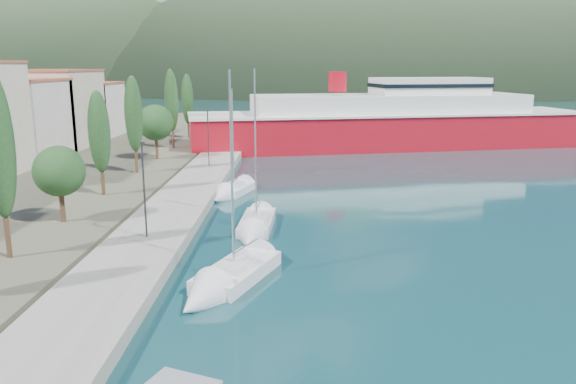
{
  "coord_description": "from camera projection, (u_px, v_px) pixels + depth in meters",
  "views": [
    {
      "loc": [
        0.55,
        -21.28,
        11.46
      ],
      "look_at": [
        0.0,
        14.0,
        3.5
      ],
      "focal_mm": 35.0,
      "sensor_mm": 36.0,
      "label": 1
    }
  ],
  "objects": [
    {
      "name": "ground",
      "position": [
        295.0,
        113.0,
        140.33
      ],
      "size": [
        1400.0,
        1400.0,
        0.0
      ],
      "primitive_type": "plane",
      "color": "#134045"
    },
    {
      "name": "hills_near",
      "position": [
        443.0,
        8.0,
        374.29
      ],
      "size": [
        1010.0,
        520.0,
        115.0
      ],
      "color": "#374B2F",
      "rests_on": "ground"
    },
    {
      "name": "sailboat_far",
      "position": [
        228.0,
        193.0,
        50.19
      ],
      "size": [
        4.26,
        7.39,
        10.35
      ],
      "color": "silver",
      "rests_on": "ground"
    },
    {
      "name": "quay",
      "position": [
        187.0,
        196.0,
        48.7
      ],
      "size": [
        5.0,
        88.0,
        0.8
      ],
      "primitive_type": "cube",
      "color": "gray",
      "rests_on": "ground"
    },
    {
      "name": "hills_far",
      "position": [
        424.0,
        3.0,
        607.63
      ],
      "size": [
        1480.0,
        900.0,
        180.0
      ],
      "color": "slate",
      "rests_on": "ground"
    },
    {
      "name": "tree_row",
      "position": [
        127.0,
        126.0,
        54.24
      ],
      "size": [
        4.18,
        62.74,
        10.68
      ],
      "color": "#47301E",
      "rests_on": "land_strip"
    },
    {
      "name": "ferry",
      "position": [
        391.0,
        123.0,
        80.4
      ],
      "size": [
        57.9,
        23.18,
        11.25
      ],
      "color": "#AA0D19",
      "rests_on": "ground"
    },
    {
      "name": "sailboat_mid",
      "position": [
        254.0,
        231.0,
        38.75
      ],
      "size": [
        2.59,
        8.54,
        12.16
      ],
      "color": "silver",
      "rests_on": "ground"
    },
    {
      "name": "sailboat_near",
      "position": [
        219.0,
        286.0,
        28.98
      ],
      "size": [
        5.54,
        8.88,
        12.28
      ],
      "color": "silver",
      "rests_on": "ground"
    },
    {
      "name": "lamp_posts",
      "position": [
        152.0,
        180.0,
        37.09
      ],
      "size": [
        0.15,
        46.36,
        6.06
      ],
      "color": "#2D2D33",
      "rests_on": "quay"
    }
  ]
}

